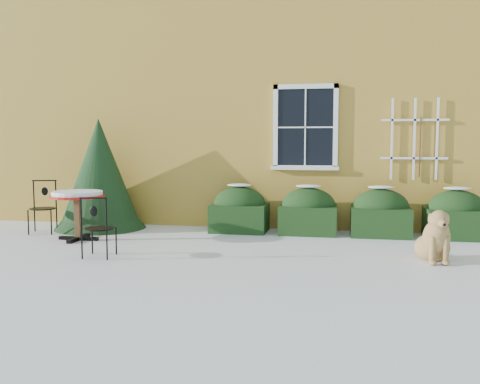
% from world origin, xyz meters
% --- Properties ---
extents(ground, '(80.00, 80.00, 0.00)m').
position_xyz_m(ground, '(0.00, 0.00, 0.00)').
color(ground, white).
rests_on(ground, ground).
extents(house, '(12.40, 8.40, 6.40)m').
position_xyz_m(house, '(0.00, 7.00, 3.22)').
color(house, gold).
rests_on(house, ground).
extents(hedge_row, '(4.95, 0.80, 0.91)m').
position_xyz_m(hedge_row, '(1.65, 2.55, 0.40)').
color(hedge_row, black).
rests_on(hedge_row, ground).
extents(evergreen_shrub, '(1.78, 1.78, 2.16)m').
position_xyz_m(evergreen_shrub, '(-3.07, 2.42, 0.87)').
color(evergreen_shrub, black).
rests_on(evergreen_shrub, ground).
extents(bistro_table, '(0.92, 0.92, 0.85)m').
position_xyz_m(bistro_table, '(-2.88, 1.13, 0.71)').
color(bistro_table, black).
rests_on(bistro_table, ground).
extents(patio_chair_near, '(0.44, 0.43, 0.91)m').
position_xyz_m(patio_chair_near, '(-1.91, -0.12, 0.45)').
color(patio_chair_near, black).
rests_on(patio_chair_near, ground).
extents(patio_chair_far, '(0.54, 0.53, 0.98)m').
position_xyz_m(patio_chair_far, '(-3.89, 1.73, 0.49)').
color(patio_chair_far, black).
rests_on(patio_chair_far, ground).
extents(dog, '(0.56, 0.88, 0.78)m').
position_xyz_m(dog, '(2.91, 0.50, 0.31)').
color(dog, tan).
rests_on(dog, ground).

